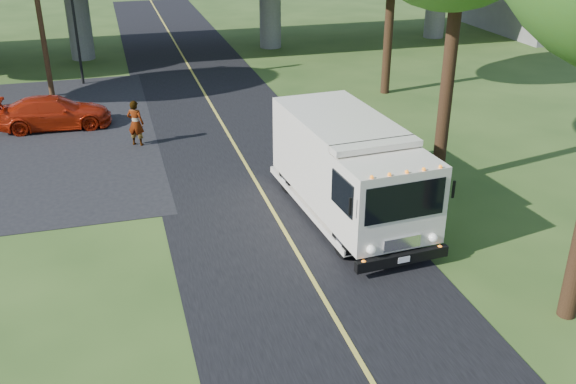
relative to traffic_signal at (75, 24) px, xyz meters
name	(u,v)px	position (x,y,z in m)	size (l,w,h in m)	color
road	(261,191)	(6.00, -16.00, -3.19)	(7.00, 90.00, 0.02)	black
lane_line	(261,191)	(6.00, -16.00, -3.17)	(0.12, 90.00, 0.01)	gold
traffic_signal	(75,24)	(0.00, 0.00, 0.00)	(0.18, 0.22, 5.20)	black
utility_pole	(38,3)	(-1.50, -2.00, 1.40)	(1.60, 0.26, 9.00)	#472D19
step_van	(348,167)	(8.19, -18.52, -1.52)	(3.22, 7.55, 3.09)	silver
red_sedan	(54,112)	(-1.10, -7.08, -2.51)	(1.94, 4.78, 1.39)	#A6200A
pedestrian	(136,123)	(2.20, -10.27, -2.25)	(0.69, 0.45, 1.89)	gray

